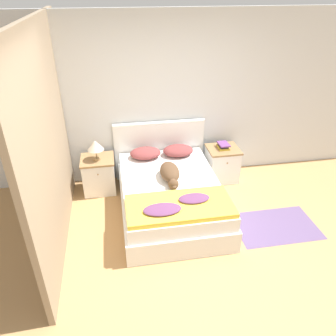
# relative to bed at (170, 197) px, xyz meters

# --- Properties ---
(ground_plane) EXTENTS (16.00, 16.00, 0.00)m
(ground_plane) POSITION_rel_bed_xyz_m (0.01, -1.07, -0.24)
(ground_plane) COLOR tan
(wall_back) EXTENTS (9.00, 0.06, 2.55)m
(wall_back) POSITION_rel_bed_xyz_m (0.01, 1.06, 1.03)
(wall_back) COLOR silver
(wall_back) RESTS_ON ground_plane
(wall_side_left) EXTENTS (0.06, 3.10, 2.55)m
(wall_side_left) POSITION_rel_bed_xyz_m (-1.43, -0.02, 1.03)
(wall_side_left) COLOR gray
(wall_side_left) RESTS_ON ground_plane
(bed) EXTENTS (1.36, 1.93, 0.49)m
(bed) POSITION_rel_bed_xyz_m (0.00, 0.00, 0.00)
(bed) COLOR white
(bed) RESTS_ON ground_plane
(headboard) EXTENTS (1.44, 0.06, 0.97)m
(headboard) POSITION_rel_bed_xyz_m (0.00, 0.99, 0.26)
(headboard) COLOR white
(headboard) RESTS_ON ground_plane
(nightstand_left) EXTENTS (0.49, 0.47, 0.55)m
(nightstand_left) POSITION_rel_bed_xyz_m (-0.98, 0.72, 0.04)
(nightstand_left) COLOR white
(nightstand_left) RESTS_ON ground_plane
(nightstand_right) EXTENTS (0.49, 0.47, 0.55)m
(nightstand_right) POSITION_rel_bed_xyz_m (0.98, 0.72, 0.04)
(nightstand_right) COLOR white
(nightstand_right) RESTS_ON ground_plane
(pillow_left) EXTENTS (0.47, 0.35, 0.15)m
(pillow_left) POSITION_rel_bed_xyz_m (-0.25, 0.74, 0.33)
(pillow_left) COLOR brown
(pillow_left) RESTS_ON bed
(pillow_right) EXTENTS (0.47, 0.35, 0.15)m
(pillow_right) POSITION_rel_bed_xyz_m (0.25, 0.74, 0.33)
(pillow_right) COLOR brown
(pillow_right) RESTS_ON bed
(quilt) EXTENTS (1.27, 0.62, 0.11)m
(quilt) POSITION_rel_bed_xyz_m (-0.01, -0.61, 0.29)
(quilt) COLOR yellow
(quilt) RESTS_ON bed
(dog) EXTENTS (0.26, 0.68, 0.20)m
(dog) POSITION_rel_bed_xyz_m (0.01, 0.07, 0.34)
(dog) COLOR brown
(dog) RESTS_ON bed
(book_stack) EXTENTS (0.17, 0.23, 0.08)m
(book_stack) POSITION_rel_bed_xyz_m (0.98, 0.74, 0.35)
(book_stack) COLOR gold
(book_stack) RESTS_ON nightstand_right
(table_lamp) EXTENTS (0.24, 0.24, 0.31)m
(table_lamp) POSITION_rel_bed_xyz_m (-0.98, 0.69, 0.54)
(table_lamp) COLOR #9E7A4C
(table_lamp) RESTS_ON nightstand_left
(rug) EXTENTS (1.09, 0.71, 0.00)m
(rug) POSITION_rel_bed_xyz_m (1.33, -0.57, -0.24)
(rug) COLOR #604C75
(rug) RESTS_ON ground_plane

